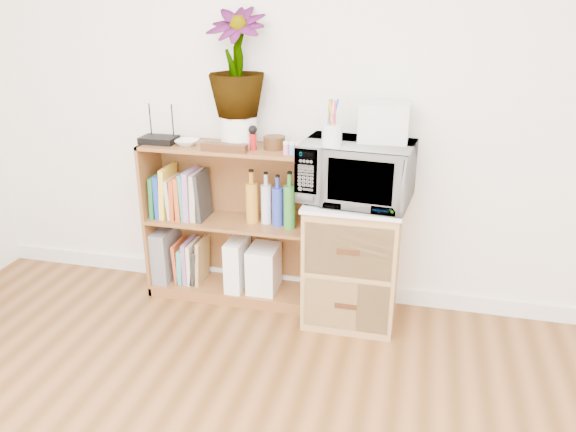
% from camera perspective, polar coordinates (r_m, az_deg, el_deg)
% --- Properties ---
extents(skirting_board, '(4.00, 0.02, 0.10)m').
position_cam_1_polar(skirting_board, '(3.57, 0.42, -6.81)').
color(skirting_board, white).
rests_on(skirting_board, ground).
extents(bookshelf, '(1.00, 0.30, 0.95)m').
position_cam_1_polar(bookshelf, '(3.36, -5.93, -0.80)').
color(bookshelf, brown).
rests_on(bookshelf, ground).
extents(wicker_unit, '(0.50, 0.45, 0.70)m').
position_cam_1_polar(wicker_unit, '(3.18, 6.57, -4.60)').
color(wicker_unit, '#9E7542').
rests_on(wicker_unit, ground).
extents(microwave, '(0.61, 0.44, 0.32)m').
position_cam_1_polar(microwave, '(2.98, 6.97, 4.47)').
color(microwave, silver).
rests_on(microwave, wicker_unit).
extents(pen_cup, '(0.10, 0.10, 0.11)m').
position_cam_1_polar(pen_cup, '(2.85, 4.48, 8.22)').
color(pen_cup, silver).
rests_on(pen_cup, microwave).
extents(small_appliance, '(0.25, 0.21, 0.20)m').
position_cam_1_polar(small_appliance, '(2.98, 9.77, 9.41)').
color(small_appliance, silver).
rests_on(small_appliance, microwave).
extents(router, '(0.20, 0.14, 0.04)m').
position_cam_1_polar(router, '(3.35, -12.97, 7.56)').
color(router, black).
rests_on(router, bookshelf).
extents(white_bowl, '(0.13, 0.13, 0.03)m').
position_cam_1_polar(white_bowl, '(3.26, -10.19, 7.37)').
color(white_bowl, white).
rests_on(white_bowl, bookshelf).
extents(plant_pot, '(0.20, 0.20, 0.17)m').
position_cam_1_polar(plant_pot, '(3.19, -5.04, 8.60)').
color(plant_pot, white).
rests_on(plant_pot, bookshelf).
extents(potted_plant, '(0.32, 0.32, 0.57)m').
position_cam_1_polar(potted_plant, '(3.13, -5.26, 15.23)').
color(potted_plant, '#296829').
rests_on(potted_plant, plant_pot).
extents(trinket_box, '(0.26, 0.06, 0.04)m').
position_cam_1_polar(trinket_box, '(3.11, -6.50, 6.96)').
color(trinket_box, '#371C0F').
rests_on(trinket_box, bookshelf).
extents(kokeshi_doll, '(0.04, 0.04, 0.09)m').
position_cam_1_polar(kokeshi_doll, '(3.11, -3.57, 7.54)').
color(kokeshi_doll, maroon).
rests_on(kokeshi_doll, bookshelf).
extents(wooden_bowl, '(0.12, 0.12, 0.07)m').
position_cam_1_polar(wooden_bowl, '(3.13, -1.40, 7.46)').
color(wooden_bowl, '#3A200F').
rests_on(wooden_bowl, bookshelf).
extents(paint_jars, '(0.12, 0.04, 0.06)m').
position_cam_1_polar(paint_jars, '(3.01, 0.41, 6.80)').
color(paint_jars, '#CE7289').
rests_on(paint_jars, bookshelf).
extents(file_box, '(0.10, 0.26, 0.33)m').
position_cam_1_polar(file_box, '(3.62, -12.24, -3.72)').
color(file_box, slate).
rests_on(file_box, bookshelf).
extents(magazine_holder_left, '(0.10, 0.25, 0.31)m').
position_cam_1_polar(magazine_holder_left, '(3.44, -5.14, -4.76)').
color(magazine_holder_left, white).
rests_on(magazine_holder_left, bookshelf).
extents(magazine_holder_mid, '(0.09, 0.22, 0.28)m').
position_cam_1_polar(magazine_holder_mid, '(3.41, -3.13, -5.26)').
color(magazine_holder_mid, white).
rests_on(magazine_holder_mid, bookshelf).
extents(magazine_holder_right, '(0.09, 0.22, 0.28)m').
position_cam_1_polar(magazine_holder_right, '(3.39, -1.81, -5.43)').
color(magazine_holder_right, white).
rests_on(magazine_holder_right, bookshelf).
extents(cookbooks, '(0.33, 0.20, 0.31)m').
position_cam_1_polar(cookbooks, '(3.41, -10.80, 2.18)').
color(cookbooks, '#1A632E').
rests_on(cookbooks, bookshelf).
extents(liquor_bottles, '(0.30, 0.07, 0.32)m').
position_cam_1_polar(liquor_bottles, '(3.22, -1.73, 1.71)').
color(liquor_bottles, orange).
rests_on(liquor_bottles, bookshelf).
extents(lower_books, '(0.18, 0.19, 0.29)m').
position_cam_1_polar(lower_books, '(3.57, -9.76, -4.56)').
color(lower_books, '#C04B21').
rests_on(lower_books, bookshelf).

